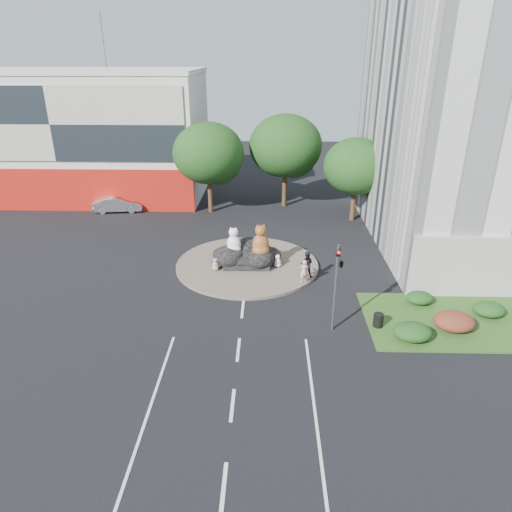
{
  "coord_description": "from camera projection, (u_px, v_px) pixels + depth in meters",
  "views": [
    {
      "loc": [
        1.43,
        -19.18,
        13.79
      ],
      "look_at": [
        0.7,
        7.24,
        2.0
      ],
      "focal_mm": 32.0,
      "sensor_mm": 36.0,
      "label": 1
    }
  ],
  "objects": [
    {
      "name": "street_lamp",
      "position": [
        451.0,
        216.0,
        28.29
      ],
      "size": [
        2.34,
        0.22,
        8.06
      ],
      "color": "#595B60",
      "rests_on": "ground"
    },
    {
      "name": "tree_right",
      "position": [
        357.0,
        169.0,
        39.37
      ],
      "size": [
        5.7,
        5.7,
        7.3
      ],
      "color": "#382314",
      "rests_on": "ground"
    },
    {
      "name": "grass_verge",
      "position": [
        455.0,
        320.0,
        25.58
      ],
      "size": [
        10.0,
        6.0,
        0.12
      ],
      "primitive_type": "cube",
      "color": "#1C4617",
      "rests_on": "ground"
    },
    {
      "name": "kitten_calico",
      "position": [
        216.0,
        264.0,
        31.08
      ],
      "size": [
        0.54,
        0.47,
        0.89
      ],
      "primitive_type": null,
      "rotation": [
        0.0,
        0.0,
        -0.01
      ],
      "color": "beige",
      "rests_on": "roundabout_island"
    },
    {
      "name": "roundabout_island",
      "position": [
        247.0,
        264.0,
        32.26
      ],
      "size": [
        10.0,
        10.0,
        0.2
      ],
      "primitive_type": "cylinder",
      "color": "brown",
      "rests_on": "ground"
    },
    {
      "name": "hedge_back_green",
      "position": [
        419.0,
        298.0,
        27.09
      ],
      "size": [
        1.6,
        1.28,
        0.72
      ],
      "primitive_type": "ellipsoid",
      "color": "#113512",
      "rests_on": "grass_verge"
    },
    {
      "name": "shophouse_block",
      "position": [
        79.0,
        134.0,
        46.58
      ],
      "size": [
        25.2,
        12.3,
        17.4
      ],
      "color": "beige",
      "rests_on": "ground"
    },
    {
      "name": "parked_car",
      "position": [
        118.0,
        204.0,
        43.06
      ],
      "size": [
        4.7,
        2.12,
        1.5
      ],
      "primitive_type": "imported",
      "rotation": [
        0.0,
        0.0,
        1.69
      ],
      "color": "#AAADB1",
      "rests_on": "ground"
    },
    {
      "name": "tree_mid",
      "position": [
        286.0,
        149.0,
        42.79
      ],
      "size": [
        6.84,
        6.84,
        8.76
      ],
      "color": "#382314",
      "rests_on": "ground"
    },
    {
      "name": "hedge_near_green",
      "position": [
        413.0,
        332.0,
        23.62
      ],
      "size": [
        2.0,
        1.6,
        0.9
      ],
      "primitive_type": "ellipsoid",
      "color": "#113512",
      "rests_on": "grass_verge"
    },
    {
      "name": "cat_tabby",
      "position": [
        261.0,
        239.0,
        30.99
      ],
      "size": [
        1.42,
        1.26,
        2.21
      ],
      "primitive_type": null,
      "rotation": [
        0.0,
        0.0,
        0.08
      ],
      "color": "orange",
      "rests_on": "rock_plinth"
    },
    {
      "name": "ground",
      "position": [
        238.0,
        350.0,
        23.17
      ],
      "size": [
        120.0,
        120.0,
        0.0
      ],
      "primitive_type": "plane",
      "color": "black",
      "rests_on": "ground"
    },
    {
      "name": "cat_white",
      "position": [
        234.0,
        240.0,
        31.32
      ],
      "size": [
        1.3,
        1.18,
        1.89
      ],
      "primitive_type": null,
      "rotation": [
        0.0,
        0.0,
        -0.19
      ],
      "color": "white",
      "rests_on": "rock_plinth"
    },
    {
      "name": "traffic_light",
      "position": [
        339.0,
        270.0,
        23.39
      ],
      "size": [
        0.44,
        1.24,
        5.0
      ],
      "color": "#595B60",
      "rests_on": "ground"
    },
    {
      "name": "kitten_white",
      "position": [
        278.0,
        260.0,
        31.56
      ],
      "size": [
        0.68,
        0.65,
        0.9
      ],
      "primitive_type": null,
      "rotation": [
        0.0,
        0.0,
        0.41
      ],
      "color": "white",
      "rests_on": "roundabout_island"
    },
    {
      "name": "rock_plinth",
      "position": [
        247.0,
        257.0,
        32.03
      ],
      "size": [
        3.2,
        2.6,
        0.9
      ],
      "primitive_type": null,
      "color": "black",
      "rests_on": "roundabout_island"
    },
    {
      "name": "tree_left",
      "position": [
        209.0,
        156.0,
        41.27
      ],
      "size": [
        6.46,
        6.46,
        8.27
      ],
      "color": "#382314",
      "rests_on": "ground"
    },
    {
      "name": "pedestrian_dark",
      "position": [
        307.0,
        264.0,
        29.94
      ],
      "size": [
        0.96,
        0.8,
        1.81
      ],
      "primitive_type": "imported",
      "rotation": [
        0.0,
        0.0,
        3.01
      ],
      "color": "black",
      "rests_on": "roundabout_island"
    },
    {
      "name": "hedge_red",
      "position": [
        454.0,
        322.0,
        24.45
      ],
      "size": [
        2.2,
        1.76,
        0.99
      ],
      "primitive_type": "ellipsoid",
      "color": "#551619",
      "rests_on": "grass_verge"
    },
    {
      "name": "pedestrian_pink",
      "position": [
        304.0,
        271.0,
        29.19
      ],
      "size": [
        0.67,
        0.54,
        1.59
      ],
      "primitive_type": "imported",
      "rotation": [
        0.0,
        0.0,
        3.45
      ],
      "color": "pink",
      "rests_on": "roundabout_island"
    },
    {
      "name": "hedge_mid_green",
      "position": [
        489.0,
        309.0,
        25.8
      ],
      "size": [
        1.8,
        1.44,
        0.81
      ],
      "primitive_type": "ellipsoid",
      "color": "#113512",
      "rests_on": "grass_verge"
    },
    {
      "name": "litter_bin",
      "position": [
        378.0,
        320.0,
        24.8
      ],
      "size": [
        0.72,
        0.72,
        0.76
      ],
      "primitive_type": "cylinder",
      "rotation": [
        0.0,
        0.0,
        0.42
      ],
      "color": "black",
      "rests_on": "grass_verge"
    }
  ]
}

